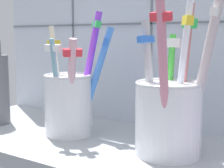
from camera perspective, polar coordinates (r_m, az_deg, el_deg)
The scene contains 3 objects.
counter_slab at distance 48.28cm, azimuth 0.25°, elevation -10.91°, with size 64.00×22.00×2.00cm, color #9EA3A8.
toothbrush_cup_left at distance 51.03cm, azimuth -7.29°, elevation -2.69°, with size 9.72×8.28×18.23cm.
toothbrush_cup_right at distance 42.54cm, azimuth 9.29°, elevation -4.61°, with size 10.32×10.58×19.33cm.
Camera 1 is at (24.98, -38.29, 16.52)cm, focal length 55.11 mm.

